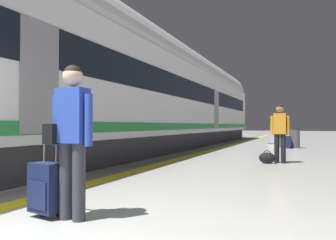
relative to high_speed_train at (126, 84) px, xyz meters
name	(u,v)px	position (x,y,z in m)	size (l,w,h in m)	color
safety_line_strip	(205,152)	(2.23, 2.20, -2.50)	(0.36, 80.00, 0.01)	yellow
tactile_edge_band	(195,152)	(1.84, 2.20, -2.50)	(0.74, 80.00, 0.01)	slate
high_speed_train	(126,84)	(0.00, 0.00, 0.00)	(2.94, 35.75, 4.97)	#38383D
traveller_foreground	(71,130)	(3.38, -6.94, -1.51)	(0.54, 0.28, 1.72)	#383842
rolling_suitcase_foreground	(46,187)	(3.05, -6.97, -2.17)	(0.41, 0.28, 1.01)	#19234C
passenger_near	(280,129)	(5.16, -0.45, -1.57)	(0.51, 0.21, 1.62)	black
duffel_bag_near	(267,158)	(4.84, -0.67, -2.35)	(0.44, 0.26, 0.36)	black
passenger_mid	(278,126)	(4.44, 9.34, -1.50)	(0.53, 0.27, 1.73)	#383842
suitcase_mid	(272,138)	(4.12, 9.04, -2.17)	(0.43, 0.34, 1.00)	#9E9EA3
passenger_far	(279,127)	(4.71, 5.74, -1.56)	(0.49, 0.33, 1.59)	brown
suitcase_far	(286,142)	(5.03, 5.51, -2.20)	(0.43, 0.34, 0.56)	#19234C
waste_bin	(295,138)	(5.38, 5.84, -2.05)	(0.46, 0.46, 0.91)	#4C4C51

